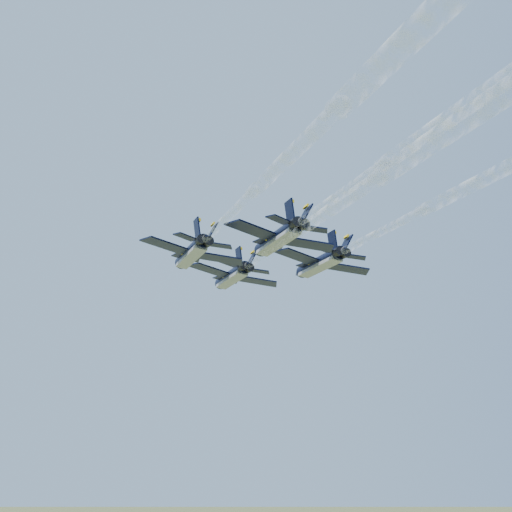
{
  "coord_description": "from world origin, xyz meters",
  "views": [
    {
      "loc": [
        -4.7,
        -90.58,
        82.14
      ],
      "look_at": [
        -2.28,
        3.03,
        107.21
      ],
      "focal_mm": 50.0,
      "sensor_mm": 36.0,
      "label": 1
    }
  ],
  "objects_px": {
    "jet_left": "(191,253)",
    "jet_slot": "(277,239)",
    "jet_lead": "(231,277)",
    "jet_right": "(319,264)"
  },
  "relations": [
    {
      "from": "jet_lead",
      "to": "jet_right",
      "type": "bearing_deg",
      "value": -49.47
    },
    {
      "from": "jet_left",
      "to": "jet_slot",
      "type": "bearing_deg",
      "value": -48.84
    },
    {
      "from": "jet_lead",
      "to": "jet_left",
      "type": "height_order",
      "value": "same"
    },
    {
      "from": "jet_slot",
      "to": "jet_right",
      "type": "bearing_deg",
      "value": 45.92
    },
    {
      "from": "jet_left",
      "to": "jet_slot",
      "type": "height_order",
      "value": "same"
    },
    {
      "from": "jet_lead",
      "to": "jet_right",
      "type": "xyz_separation_m",
      "value": [
        11.98,
        -7.96,
        0.0
      ]
    },
    {
      "from": "jet_lead",
      "to": "jet_right",
      "type": "height_order",
      "value": "same"
    },
    {
      "from": "jet_left",
      "to": "jet_right",
      "type": "relative_size",
      "value": 1.0
    },
    {
      "from": "jet_left",
      "to": "jet_slot",
      "type": "distance_m",
      "value": 12.8
    },
    {
      "from": "jet_right",
      "to": "jet_lead",
      "type": "bearing_deg",
      "value": 130.53
    }
  ]
}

